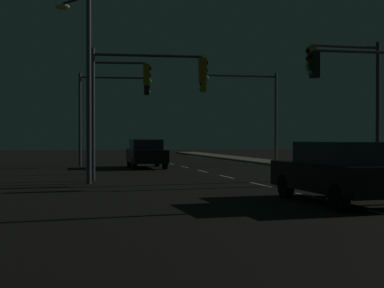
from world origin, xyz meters
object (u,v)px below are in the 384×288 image
traffic_light_far_center (243,98)px  traffic_light_overhead_east (146,87)px  traffic_light_far_right (366,84)px  traffic_light_far_left (117,93)px  car (340,171)px  street_lamp_median (83,68)px  traffic_light_mid_right (111,101)px  car_oncoming (146,153)px  traffic_light_near_right (348,82)px

traffic_light_far_center → traffic_light_overhead_east: bearing=-126.7°
traffic_light_far_right → traffic_light_far_left: size_ratio=0.92×
traffic_light_far_right → traffic_light_far_center: (-0.22, 13.22, 0.40)m
car → street_lamp_median: bearing=127.9°
traffic_light_mid_right → traffic_light_overhead_east: bearing=-88.4°
traffic_light_far_right → traffic_light_mid_right: (-8.01, 14.36, 0.21)m
traffic_light_mid_right → traffic_light_far_center: size_ratio=0.99×
car → traffic_light_far_center: (3.84, 18.70, 3.23)m
car_oncoming → traffic_light_overhead_east: 9.20m
car → car_oncoming: bearing=97.4°
traffic_light_far_right → car: bearing=-126.6°
car → traffic_light_far_center: 19.36m
traffic_light_far_right → traffic_light_overhead_east: bearing=157.4°
car → traffic_light_overhead_east: 9.83m
car_oncoming → traffic_light_far_right: traffic_light_far_right is taller
traffic_light_overhead_east → street_lamp_median: 2.65m
traffic_light_mid_right → traffic_light_far_left: bearing=-93.2°
traffic_light_far_center → traffic_light_mid_right: bearing=171.7°
traffic_light_mid_right → traffic_light_far_center: traffic_light_far_center is taller
traffic_light_far_left → car_oncoming: bearing=66.1°
traffic_light_far_center → street_lamp_median: 14.74m
traffic_light_overhead_east → traffic_light_far_center: (7.48, 10.02, 0.38)m
traffic_light_mid_right → traffic_light_far_center: 7.88m
traffic_light_near_right → street_lamp_median: street_lamp_median is taller
traffic_light_far_left → street_lamp_median: street_lamp_median is taller
traffic_light_mid_right → traffic_light_far_right: bearing=-60.8°
traffic_light_far_center → traffic_light_far_left: bearing=-143.3°
car_oncoming → traffic_light_overhead_east: (-1.38, -8.64, 2.85)m
traffic_light_far_right → street_lamp_median: size_ratio=0.71×
traffic_light_overhead_east → street_lamp_median: size_ratio=0.74×
car → traffic_light_near_right: 8.86m
traffic_light_mid_right → street_lamp_median: street_lamp_median is taller
street_lamp_median → traffic_light_near_right: bearing=-3.7°
car → traffic_light_far_right: traffic_light_far_right is taller
traffic_light_far_left → street_lamp_median: 5.10m
car → street_lamp_median: street_lamp_median is taller
traffic_light_mid_right → traffic_light_overhead_east: (0.32, -11.15, -0.19)m
car_oncoming → traffic_light_overhead_east: bearing=-99.1°
traffic_light_far_right → traffic_light_far_center: traffic_light_far_center is taller
traffic_light_mid_right → traffic_light_far_left: traffic_light_mid_right is taller
traffic_light_overhead_east → traffic_light_far_center: size_ratio=0.94×
traffic_light_mid_right → car_oncoming: bearing=-56.0°
traffic_light_far_center → traffic_light_far_left: size_ratio=1.03×
traffic_light_far_center → car: bearing=-101.6°
traffic_light_mid_right → traffic_light_near_right: traffic_light_near_right is taller
car → street_lamp_median: (-6.08, 7.80, 3.39)m
traffic_light_far_right → traffic_light_near_right: size_ratio=0.91×
traffic_light_far_left → traffic_light_far_center: bearing=36.7°
car_oncoming → traffic_light_mid_right: (-1.70, 2.52, 3.03)m
car_oncoming → street_lamp_median: bearing=-111.9°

